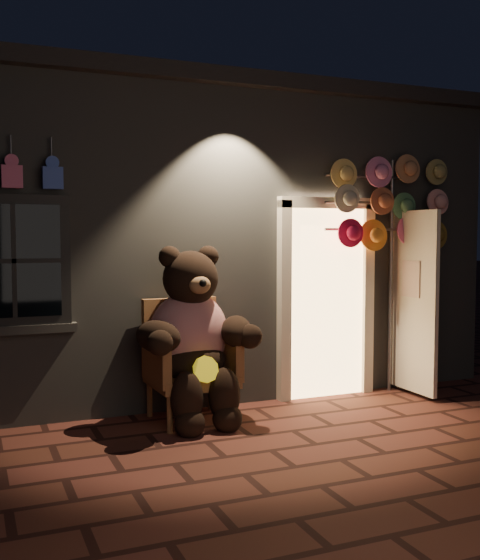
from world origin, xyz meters
TOP-DOWN VIEW (x-y plane):
  - ground at (0.00, 0.00)m, footprint 60.00×60.00m
  - shop_building at (0.00, 3.99)m, footprint 7.30×5.95m
  - wicker_armchair at (-0.34, 1.19)m, footprint 0.83×0.75m
  - teddy_bear at (-0.33, 1.04)m, footprint 1.24×0.98m
  - hat_rack at (2.08, 1.28)m, footprint 1.55×0.22m

SIDE VIEW (x-z plane):
  - ground at x=0.00m, z-range 0.00..0.00m
  - wicker_armchair at x=-0.34m, z-range 0.00..1.16m
  - teddy_bear at x=-0.33m, z-range -0.03..1.67m
  - shop_building at x=0.00m, z-range -0.02..3.49m
  - hat_rack at x=2.08m, z-range 0.79..3.43m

